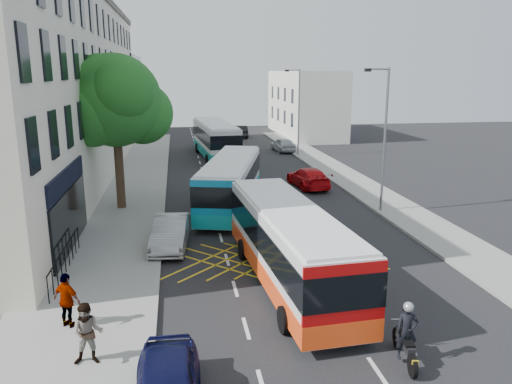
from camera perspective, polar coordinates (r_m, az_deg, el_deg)
name	(u,v)px	position (r m, az deg, el deg)	size (l,w,h in m)	color
ground	(343,321)	(17.05, 9.93, -14.28)	(120.00, 120.00, 0.00)	black
pavement_left	(122,208)	(30.42, -15.07, -1.82)	(5.00, 70.00, 0.15)	gray
pavement_right	(380,198)	(32.77, 13.94, -0.66)	(3.00, 70.00, 0.15)	gray
terrace_main	(51,88)	(39.71, -22.35, 10.93)	(8.30, 45.00, 13.50)	beige
terrace_far	(107,94)	(69.82, -16.62, 10.65)	(8.00, 20.00, 10.00)	silver
building_right	(305,103)	(64.38, 5.58, 10.04)	(6.00, 18.00, 8.00)	silver
street_tree	(115,101)	(29.40, -15.85, 9.92)	(6.30, 5.70, 8.80)	#382619
lamp_near	(383,133)	(28.74, 14.36, 6.58)	(1.45, 0.15, 8.00)	slate
lamp_far	(298,108)	(47.69, 4.80, 9.58)	(1.45, 0.15, 8.00)	slate
railings	(65,259)	(21.28, -20.99, -7.12)	(0.08, 5.60, 1.14)	black
bus_near	(289,244)	(18.94, 3.84, -5.98)	(3.23, 10.82, 3.00)	silver
bus_mid	(231,183)	(29.33, -2.89, 1.09)	(5.03, 10.91, 2.99)	silver
bus_far	(215,139)	(47.25, -4.67, 6.05)	(3.69, 11.97, 3.32)	silver
motorbike	(406,334)	(14.90, 16.79, -15.29)	(0.70, 2.05, 1.83)	black
parked_car_silver	(170,233)	(23.31, -9.75, -4.60)	(1.51, 4.34, 1.43)	#95999C
red_hatchback	(308,178)	(35.12, 5.99, 1.65)	(1.94, 4.78, 1.39)	#C0080C
distant_car_grey	(209,141)	(54.43, -5.40, 5.86)	(2.15, 4.66, 1.29)	#383B3F
distant_car_silver	(283,145)	(50.94, 3.12, 5.44)	(1.68, 4.17, 1.42)	#B2B6BB
distant_car_dark	(240,131)	(62.14, -1.80, 6.94)	(1.54, 4.42, 1.46)	black
pedestrian_near	(88,334)	(14.70, -18.68, -15.12)	(0.85, 0.66, 1.75)	gray
pedestrian_far	(67,300)	(16.84, -20.78, -11.49)	(1.03, 0.43, 1.76)	gray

